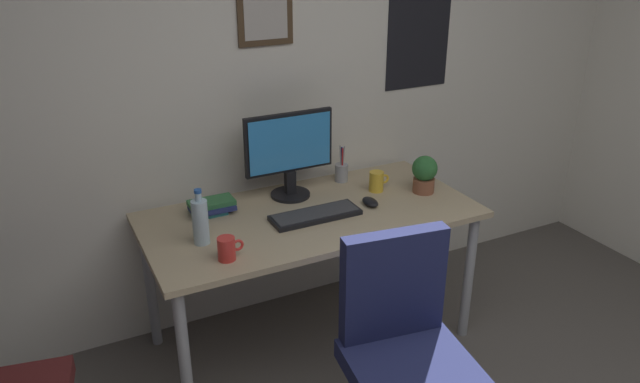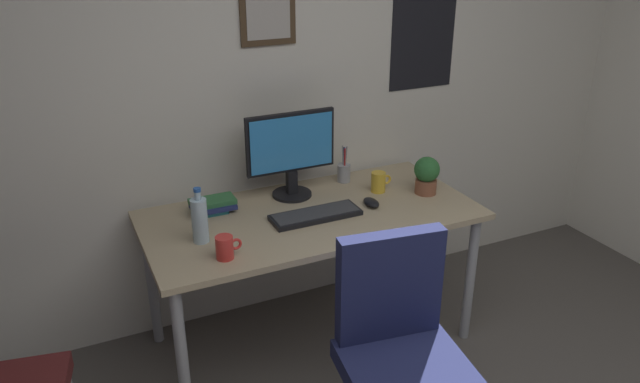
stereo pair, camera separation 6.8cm
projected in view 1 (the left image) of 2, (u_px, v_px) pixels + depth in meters
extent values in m
cube|color=silver|center=(290.00, 73.00, 3.12)|extent=(4.40, 0.08, 2.60)
cube|color=#4C3823|center=(265.00, 9.00, 2.89)|extent=(0.28, 0.02, 0.34)
cube|color=beige|center=(266.00, 9.00, 2.88)|extent=(0.22, 0.00, 0.28)
cube|color=black|center=(419.00, 37.00, 3.33)|extent=(0.40, 0.01, 0.56)
cube|color=tan|center=(311.00, 215.00, 2.92)|extent=(1.59, 0.77, 0.03)
cylinder|color=#9EA0A5|center=(185.00, 361.00, 2.50)|extent=(0.05, 0.05, 0.70)
cylinder|color=#9EA0A5|center=(468.00, 277.00, 3.11)|extent=(0.05, 0.05, 0.70)
cylinder|color=#9EA0A5|center=(150.00, 285.00, 3.04)|extent=(0.05, 0.05, 0.70)
cylinder|color=#9EA0A5|center=(398.00, 225.00, 3.64)|extent=(0.05, 0.05, 0.70)
cube|color=#1E234C|center=(412.00, 372.00, 2.28)|extent=(0.52, 0.52, 0.08)
cube|color=#1E234C|center=(393.00, 284.00, 2.35)|extent=(0.43, 0.13, 0.45)
cylinder|color=black|center=(290.00, 194.00, 3.10)|extent=(0.20, 0.20, 0.01)
cube|color=black|center=(290.00, 182.00, 3.07)|extent=(0.05, 0.04, 0.12)
cube|color=black|center=(289.00, 142.00, 2.99)|extent=(0.46, 0.02, 0.30)
cube|color=#338CD8|center=(291.00, 144.00, 2.97)|extent=(0.43, 0.00, 0.27)
cube|color=black|center=(315.00, 215.00, 2.87)|extent=(0.43, 0.15, 0.02)
cube|color=#38383A|center=(315.00, 213.00, 2.86)|extent=(0.41, 0.13, 0.00)
ellipsoid|color=black|center=(370.00, 202.00, 2.99)|extent=(0.06, 0.11, 0.04)
cylinder|color=silver|center=(200.00, 222.00, 2.60)|extent=(0.07, 0.07, 0.20)
cylinder|color=silver|center=(198.00, 197.00, 2.55)|extent=(0.03, 0.03, 0.04)
cylinder|color=#2659B2|center=(198.00, 191.00, 2.54)|extent=(0.03, 0.03, 0.01)
cylinder|color=red|center=(226.00, 249.00, 2.49)|extent=(0.07, 0.07, 0.10)
torus|color=red|center=(238.00, 245.00, 2.51)|extent=(0.05, 0.01, 0.05)
cylinder|color=yellow|center=(376.00, 181.00, 3.14)|extent=(0.07, 0.07, 0.10)
torus|color=yellow|center=(385.00, 179.00, 3.15)|extent=(0.05, 0.01, 0.05)
cylinder|color=brown|center=(424.00, 185.00, 3.13)|extent=(0.11, 0.11, 0.07)
sphere|color=#2D6B33|center=(425.00, 168.00, 3.09)|extent=(0.13, 0.13, 0.13)
ellipsoid|color=#287A38|center=(417.00, 164.00, 3.10)|extent=(0.07, 0.08, 0.02)
ellipsoid|color=#287A38|center=(427.00, 163.00, 3.12)|extent=(0.07, 0.08, 0.02)
ellipsoid|color=#287A38|center=(424.00, 170.00, 3.05)|extent=(0.08, 0.07, 0.02)
cylinder|color=#9EA0A5|center=(341.00, 173.00, 3.26)|extent=(0.07, 0.07, 0.09)
cylinder|color=#263FBF|center=(342.00, 159.00, 3.23)|extent=(0.01, 0.01, 0.13)
cylinder|color=red|center=(342.00, 160.00, 3.22)|extent=(0.01, 0.01, 0.13)
cylinder|color=black|center=(341.00, 159.00, 3.23)|extent=(0.01, 0.01, 0.13)
cylinder|color=#9EA0A5|center=(343.00, 158.00, 3.23)|extent=(0.01, 0.03, 0.14)
cylinder|color=#9EA0A5|center=(341.00, 159.00, 3.22)|extent=(0.01, 0.02, 0.14)
cube|color=#26727A|center=(208.00, 211.00, 2.91)|extent=(0.16, 0.13, 0.02)
cube|color=navy|center=(212.00, 207.00, 2.90)|extent=(0.21, 0.13, 0.02)
cube|color=#33723F|center=(211.00, 203.00, 2.90)|extent=(0.21, 0.11, 0.02)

